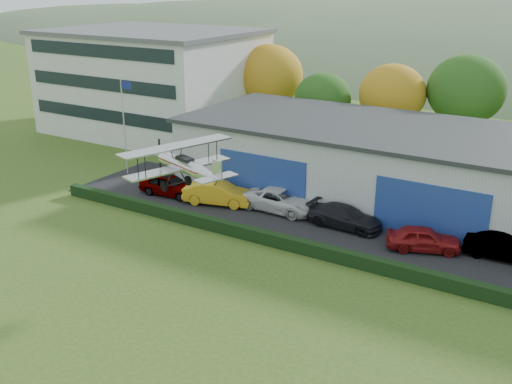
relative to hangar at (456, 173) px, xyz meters
The scene contains 13 objects.
apron 7.72m from the hangar, 105.99° to the right, with size 48.00×9.00×0.05m, color black.
hedge 12.16m from the hangar, 99.64° to the right, with size 46.00×0.60×0.80m, color black.
hangar is the anchor object (origin of this frame).
office_block 33.84m from the hangar, 167.99° to the left, with size 20.60×15.60×10.40m.
flagpole 25.68m from the hangar, 166.49° to the right, with size 1.05×0.10×8.00m.
tree_belt 13.63m from the hangar, 108.16° to the left, with size 75.70×13.22×10.12m.
car_0 20.51m from the hangar, 156.39° to the right, with size 1.88×4.67×1.59m, color gray.
car_1 16.59m from the hangar, 151.64° to the right, with size 1.74×5.00×1.65m, color gold.
car_2 12.23m from the hangar, 146.70° to the right, with size 2.53×5.48×1.52m, color silver.
car_3 8.86m from the hangar, 126.19° to the right, with size 2.02×4.96×1.44m, color black.
car_4 7.99m from the hangar, 88.06° to the right, with size 1.74×4.33×1.47m, color maroon.
car_5 8.18m from the hangar, 55.19° to the right, with size 1.53×4.38×1.44m, color gray.
biplane 20.03m from the hangar, 120.66° to the right, with size 5.81×6.56×2.47m.
Camera 1 is at (13.69, -12.45, 15.37)m, focal length 41.84 mm.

